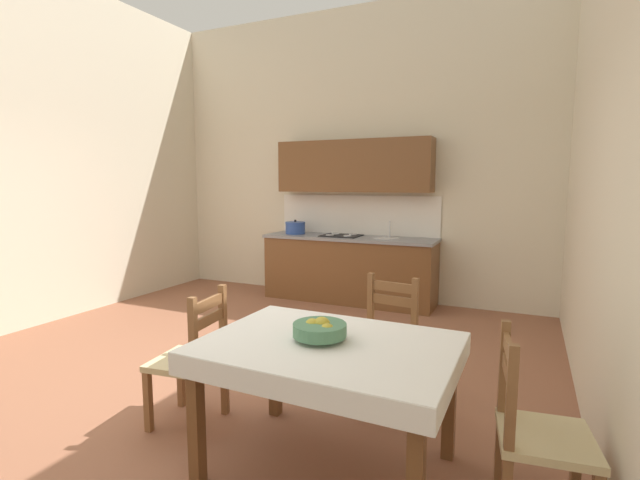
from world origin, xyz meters
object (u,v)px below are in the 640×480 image
object	(u,v)px
fruit_bowl	(320,330)
dining_table	(328,363)
kitchen_cabinetry	(350,239)
dining_chair_kitchen_side	(384,344)
dining_chair_tv_side	(192,360)
dining_chair_window_side	(536,434)

from	to	relation	value
fruit_bowl	dining_table	bearing A→B (deg)	-6.77
kitchen_cabinetry	fruit_bowl	xyz separation A→B (m)	(1.19, -3.57, -0.04)
kitchen_cabinetry	dining_table	xyz separation A→B (m)	(1.24, -3.58, -0.23)
dining_chair_kitchen_side	dining_chair_tv_side	xyz separation A→B (m)	(-1.08, -0.85, 0.00)
dining_chair_kitchen_side	fruit_bowl	xyz separation A→B (m)	(-0.10, -0.92, 0.37)
dining_table	dining_chair_tv_side	distance (m)	1.05
dining_chair_tv_side	fruit_bowl	distance (m)	1.05
dining_chair_tv_side	kitchen_cabinetry	bearing A→B (deg)	93.47
dining_table	dining_chair_tv_side	xyz separation A→B (m)	(-1.03, 0.08, -0.19)
kitchen_cabinetry	dining_chair_tv_side	world-z (taller)	kitchen_cabinetry
fruit_bowl	kitchen_cabinetry	bearing A→B (deg)	108.40
kitchen_cabinetry	dining_chair_tv_side	bearing A→B (deg)	-86.53
dining_chair_window_side	dining_chair_kitchen_side	xyz separation A→B (m)	(-1.01, 0.88, 0.00)
kitchen_cabinetry	dining_chair_window_side	size ratio (longest dim) A/B	2.55
dining_chair_window_side	dining_chair_kitchen_side	bearing A→B (deg)	138.84
dining_chair_window_side	kitchen_cabinetry	bearing A→B (deg)	123.04
fruit_bowl	dining_chair_window_side	bearing A→B (deg)	2.08
dining_table	dining_chair_kitchen_side	size ratio (longest dim) A/B	1.50
kitchen_cabinetry	dining_table	bearing A→B (deg)	-70.83
dining_table	dining_chair_window_side	bearing A→B (deg)	2.55
dining_chair_window_side	dining_chair_tv_side	xyz separation A→B (m)	(-2.09, 0.03, 0.00)
dining_table	dining_chair_kitchen_side	xyz separation A→B (m)	(0.04, 0.93, -0.19)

